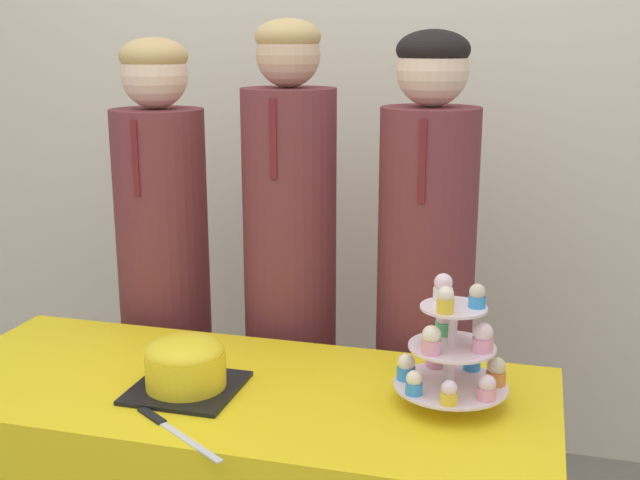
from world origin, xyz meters
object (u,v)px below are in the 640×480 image
cupcake_stand (453,350)px  cake_knife (165,425)px  student_2 (424,314)px  student_1 (290,300)px  student_0 (165,294)px  round_cake (185,364)px

cupcake_stand → cake_knife: bearing=-154.7°
student_2 → cupcake_stand: bearing=-75.0°
cake_knife → student_1: bearing=119.9°
student_2 → student_1: bearing=180.0°
cake_knife → student_2: student_2 is taller
cake_knife → student_1: size_ratio=0.17×
cupcake_stand → student_1: 0.74m
cake_knife → student_0: (-0.37, 0.77, 0.02)m
student_1 → student_2: student_1 is taller
cake_knife → student_2: bearing=92.7°
student_0 → student_1: size_ratio=0.97×
cupcake_stand → student_1: student_1 is taller
cupcake_stand → student_0: size_ratio=0.19×
round_cake → student_0: (-0.34, 0.59, -0.04)m
student_1 → cake_knife: bearing=-93.2°
cake_knife → student_0: student_0 is taller
cupcake_stand → round_cake: bearing=-171.3°
cupcake_stand → student_2: student_2 is taller
cake_knife → cupcake_stand: bearing=58.4°
student_0 → cupcake_stand: bearing=-27.3°
cake_knife → student_1: 0.77m
cake_knife → student_1: (0.04, 0.77, 0.04)m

